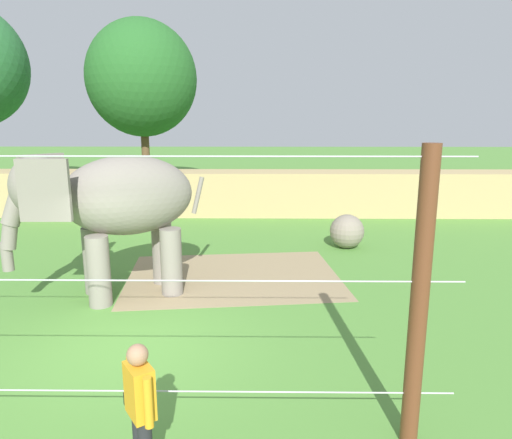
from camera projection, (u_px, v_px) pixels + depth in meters
ground_plane at (127, 346)px, 7.96m from camera, size 120.00×120.00×0.00m
dirt_patch at (233, 276)px, 11.52m from camera, size 5.64×4.44×0.01m
embankment_wall at (205, 193)px, 18.95m from camera, size 36.00×1.80×1.78m
elephant at (113, 203)px, 9.82m from camera, size 3.96×2.84×3.18m
enrichment_ball at (347, 231)px, 13.96m from camera, size 1.04×1.04×1.04m
cable_fence at (60, 300)px, 5.28m from camera, size 9.30×0.21×3.62m
zookeeper at (141, 411)px, 4.71m from camera, size 0.44×0.52×1.67m
tree_left_of_centre at (142, 79)px, 24.52m from camera, size 5.87×5.87×9.11m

